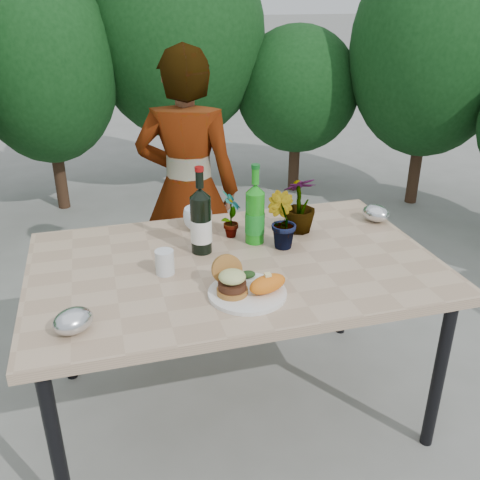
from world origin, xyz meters
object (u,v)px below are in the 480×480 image
object	(u,v)px
dinner_plate	(247,293)
patio_table	(235,274)
person	(188,191)
wine_bottle	(201,222)

from	to	relation	value
dinner_plate	patio_table	bearing A→B (deg)	84.79
patio_table	person	xyz separation A→B (m)	(-0.03, 0.86, 0.06)
person	patio_table	bearing A→B (deg)	112.56
wine_bottle	person	size ratio (longest dim) A/B	0.24
patio_table	person	bearing A→B (deg)	91.86
dinner_plate	person	xyz separation A→B (m)	(-0.00, 1.12, -0.00)
wine_bottle	person	distance (m)	0.75
patio_table	dinner_plate	distance (m)	0.27
patio_table	wine_bottle	xyz separation A→B (m)	(-0.11, 0.12, 0.19)
wine_bottle	person	bearing A→B (deg)	61.40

